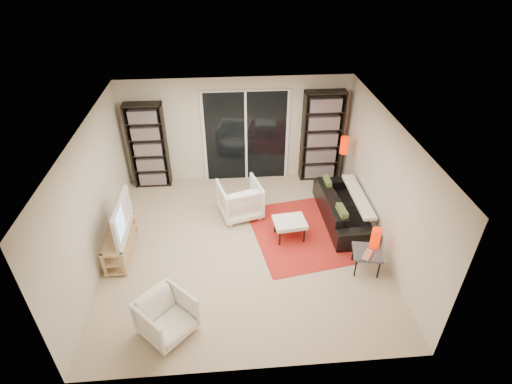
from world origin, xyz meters
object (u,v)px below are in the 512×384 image
(bookshelf_left, at_px, (148,146))
(sofa, at_px, (343,208))
(ottoman, at_px, (290,223))
(side_table, at_px, (367,253))
(armchair_front, at_px, (166,317))
(armchair_back, at_px, (240,199))
(bookshelf_right, at_px, (322,137))
(tv_stand, at_px, (120,243))
(floor_lamp, at_px, (344,151))

(bookshelf_left, xyz_separation_m, sofa, (3.98, -1.68, -0.68))
(ottoman, distance_m, side_table, 1.52)
(armchair_front, bearing_deg, armchair_back, 21.93)
(bookshelf_right, xyz_separation_m, sofa, (0.13, -1.68, -0.76))
(bookshelf_left, height_order, side_table, bookshelf_left)
(tv_stand, xyz_separation_m, armchair_front, (1.00, -1.76, 0.06))
(tv_stand, height_order, side_table, tv_stand)
(bookshelf_right, xyz_separation_m, side_table, (0.16, -3.10, -0.69))
(floor_lamp, bearing_deg, side_table, -93.90)
(floor_lamp, bearing_deg, ottoman, -132.36)
(bookshelf_right, distance_m, floor_lamp, 0.75)
(tv_stand, xyz_separation_m, ottoman, (3.09, 0.22, 0.08))
(bookshelf_left, xyz_separation_m, armchair_front, (0.74, -4.12, -0.65))
(sofa, xyz_separation_m, floor_lamp, (0.19, 1.01, 0.73))
(floor_lamp, bearing_deg, armchair_front, -134.89)
(armchair_back, relative_size, side_table, 1.46)
(bookshelf_right, distance_m, armchair_back, 2.43)
(sofa, relative_size, armchair_front, 2.82)
(armchair_back, bearing_deg, bookshelf_left, -49.35)
(bookshelf_right, xyz_separation_m, armchair_front, (-3.11, -4.12, -0.73))
(bookshelf_left, distance_m, floor_lamp, 4.23)
(bookshelf_left, bearing_deg, sofa, -22.90)
(sofa, xyz_separation_m, armchair_front, (-3.25, -2.44, 0.03))
(armchair_front, bearing_deg, tv_stand, 74.75)
(bookshelf_right, xyz_separation_m, floor_lamp, (0.33, -0.67, -0.03))
(tv_stand, distance_m, ottoman, 3.10)
(bookshelf_right, height_order, sofa, bookshelf_right)
(floor_lamp, bearing_deg, armchair_back, -163.64)
(bookshelf_right, bearing_deg, floor_lamp, -64.08)
(bookshelf_right, relative_size, armchair_back, 2.56)
(tv_stand, xyz_separation_m, side_table, (4.28, -0.73, 0.09))
(tv_stand, distance_m, side_table, 4.34)
(bookshelf_left, distance_m, tv_stand, 2.49)
(tv_stand, relative_size, side_table, 2.13)
(armchair_front, bearing_deg, side_table, -27.56)
(ottoman, bearing_deg, bookshelf_right, 64.54)
(sofa, height_order, floor_lamp, floor_lamp)
(armchair_front, distance_m, side_table, 3.43)
(tv_stand, bearing_deg, side_table, -9.71)
(armchair_back, xyz_separation_m, floor_lamp, (2.25, 0.66, 0.65))
(bookshelf_right, distance_m, sofa, 1.85)
(bookshelf_left, relative_size, armchair_front, 2.76)
(armchair_back, relative_size, floor_lamp, 0.61)
(armchair_back, distance_m, side_table, 2.73)
(sofa, relative_size, ottoman, 3.12)
(armchair_back, bearing_deg, armchair_front, 52.13)
(armchair_front, bearing_deg, bookshelf_right, 7.99)
(bookshelf_left, height_order, armchair_back, bookshelf_left)
(armchair_back, bearing_deg, side_table, 124.91)
(sofa, xyz_separation_m, ottoman, (-1.16, -0.47, 0.06))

